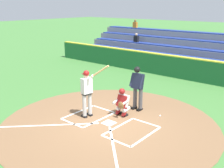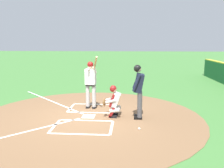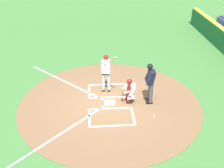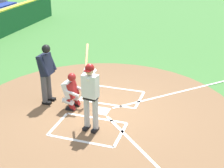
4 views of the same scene
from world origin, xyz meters
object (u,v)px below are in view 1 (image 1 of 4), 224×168
Objects in this scene: batter at (87,90)px; baseball at (160,116)px; catcher at (122,102)px; plate_umpire at (138,85)px.

batter is 3.03m from baseball.
catcher is 1.00m from plate_umpire.
batter is 1.45m from catcher.
catcher is at bearing -135.09° from batter.
catcher is at bearing 35.35° from baseball.
plate_umpire is 25.20× the size of baseball.
baseball is (-1.21, -0.86, -0.55)m from catcher.
catcher is 15.27× the size of baseball.
baseball is (-1.10, 0.01, -1.04)m from plate_umpire.
plate_umpire is (-0.11, -0.87, 0.49)m from catcher.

